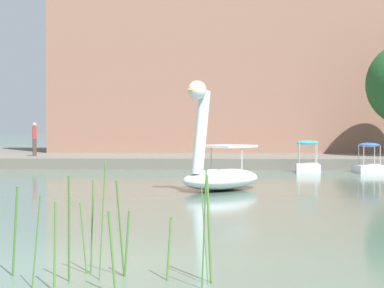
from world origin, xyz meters
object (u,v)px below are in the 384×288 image
Objects in this scene: swan_boat at (219,170)px; pedal_boat_cyan at (307,163)px; parked_van at (215,136)px; person_on_path at (35,138)px; pedal_boat_blue at (369,164)px.

swan_boat is 1.93× the size of pedal_boat_cyan.
pedal_boat_cyan is at bearing -70.48° from parked_van.
pedal_boat_cyan is at bearing -17.91° from person_on_path.
swan_boat reaches higher than pedal_boat_blue.
parked_van reaches higher than pedal_boat_cyan.
pedal_boat_cyan is 0.40× the size of parked_van.
pedal_boat_blue is at bearing -59.89° from parked_van.
parked_van is at bearing 37.89° from person_on_path.
swan_boat is 1.93× the size of pedal_boat_blue.
pedal_boat_cyan is 2.80m from pedal_boat_blue.
pedal_boat_cyan reaches higher than pedal_boat_blue.
pedal_boat_cyan is 1.06× the size of person_on_path.
pedal_boat_blue is (2.80, -0.11, -0.02)m from pedal_boat_cyan.
person_on_path is (-14.04, 4.54, 1.08)m from pedal_boat_cyan.
person_on_path is at bearing 126.49° from swan_boat.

